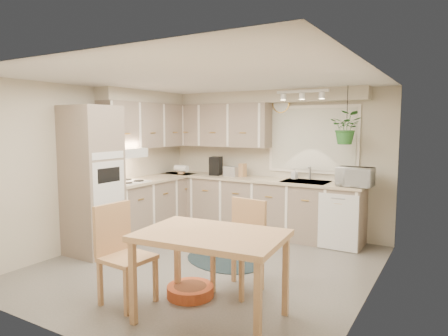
# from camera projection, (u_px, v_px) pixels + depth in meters

# --- Properties ---
(floor) EXTENTS (4.20, 4.20, 0.00)m
(floor) POSITION_uv_depth(u_px,v_px,m) (207.00, 266.00, 5.21)
(floor) COLOR slate
(floor) RESTS_ON ground
(ceiling) EXTENTS (4.20, 4.20, 0.00)m
(ceiling) POSITION_uv_depth(u_px,v_px,m) (206.00, 79.00, 4.96)
(ceiling) COLOR silver
(ceiling) RESTS_ON wall_back
(wall_back) EXTENTS (4.00, 0.04, 2.40)m
(wall_back) POSITION_uv_depth(u_px,v_px,m) (273.00, 162.00, 6.88)
(wall_back) COLOR beige
(wall_back) RESTS_ON floor
(wall_front) EXTENTS (4.00, 0.04, 2.40)m
(wall_front) POSITION_uv_depth(u_px,v_px,m) (67.00, 202.00, 3.29)
(wall_front) COLOR beige
(wall_front) RESTS_ON floor
(wall_left) EXTENTS (0.04, 4.20, 2.40)m
(wall_left) POSITION_uv_depth(u_px,v_px,m) (97.00, 167.00, 6.10)
(wall_left) COLOR beige
(wall_left) RESTS_ON floor
(wall_right) EXTENTS (0.04, 4.20, 2.40)m
(wall_right) POSITION_uv_depth(u_px,v_px,m) (370.00, 187.00, 4.07)
(wall_right) COLOR beige
(wall_right) RESTS_ON floor
(base_cab_left) EXTENTS (0.60, 1.85, 0.90)m
(base_cab_left) POSITION_uv_depth(u_px,v_px,m) (151.00, 207.00, 6.77)
(base_cab_left) COLOR gray
(base_cab_left) RESTS_ON floor
(base_cab_back) EXTENTS (3.60, 0.60, 0.90)m
(base_cab_back) POSITION_uv_depth(u_px,v_px,m) (254.00, 206.00, 6.81)
(base_cab_back) COLOR gray
(base_cab_back) RESTS_ON floor
(counter_left) EXTENTS (0.64, 1.89, 0.04)m
(counter_left) POSITION_uv_depth(u_px,v_px,m) (151.00, 179.00, 6.72)
(counter_left) COLOR beige
(counter_left) RESTS_ON base_cab_left
(counter_back) EXTENTS (3.64, 0.64, 0.04)m
(counter_back) POSITION_uv_depth(u_px,v_px,m) (254.00, 179.00, 6.75)
(counter_back) COLOR beige
(counter_back) RESTS_ON base_cab_back
(oven_stack) EXTENTS (0.65, 0.65, 2.10)m
(oven_stack) POSITION_uv_depth(u_px,v_px,m) (93.00, 181.00, 5.63)
(oven_stack) COLOR gray
(oven_stack) RESTS_ON floor
(wall_oven_face) EXTENTS (0.02, 0.56, 0.58)m
(wall_oven_face) POSITION_uv_depth(u_px,v_px,m) (109.00, 182.00, 5.47)
(wall_oven_face) COLOR silver
(wall_oven_face) RESTS_ON oven_stack
(upper_cab_left) EXTENTS (0.35, 2.00, 0.75)m
(upper_cab_left) POSITION_uv_depth(u_px,v_px,m) (149.00, 125.00, 6.80)
(upper_cab_left) COLOR gray
(upper_cab_left) RESTS_ON wall_left
(upper_cab_back) EXTENTS (2.00, 0.35, 0.75)m
(upper_cab_back) POSITION_uv_depth(u_px,v_px,m) (218.00, 125.00, 7.17)
(upper_cab_back) COLOR gray
(upper_cab_back) RESTS_ON wall_back
(soffit_left) EXTENTS (0.30, 2.00, 0.20)m
(soffit_left) POSITION_uv_depth(u_px,v_px,m) (147.00, 97.00, 6.76)
(soffit_left) COLOR beige
(soffit_left) RESTS_ON wall_left
(soffit_back) EXTENTS (3.60, 0.30, 0.20)m
(soffit_back) POSITION_uv_depth(u_px,v_px,m) (259.00, 97.00, 6.74)
(soffit_back) COLOR beige
(soffit_back) RESTS_ON wall_back
(cooktop) EXTENTS (0.52, 0.58, 0.02)m
(cooktop) POSITION_uv_depth(u_px,v_px,m) (127.00, 182.00, 6.22)
(cooktop) COLOR silver
(cooktop) RESTS_ON counter_left
(range_hood) EXTENTS (0.40, 0.60, 0.14)m
(range_hood) POSITION_uv_depth(u_px,v_px,m) (125.00, 153.00, 6.18)
(range_hood) COLOR silver
(range_hood) RESTS_ON upper_cab_left
(window_blinds) EXTENTS (1.40, 0.02, 1.00)m
(window_blinds) POSITION_uv_depth(u_px,v_px,m) (312.00, 139.00, 6.46)
(window_blinds) COLOR silver
(window_blinds) RESTS_ON wall_back
(window_frame) EXTENTS (1.50, 0.02, 1.10)m
(window_frame) POSITION_uv_depth(u_px,v_px,m) (312.00, 139.00, 6.47)
(window_frame) COLOR white
(window_frame) RESTS_ON wall_back
(sink) EXTENTS (0.70, 0.48, 0.10)m
(sink) POSITION_uv_depth(u_px,v_px,m) (306.00, 184.00, 6.30)
(sink) COLOR #9D9FA4
(sink) RESTS_ON counter_back
(dishwasher_front) EXTENTS (0.58, 0.02, 0.83)m
(dishwasher_front) POSITION_uv_depth(u_px,v_px,m) (338.00, 222.00, 5.79)
(dishwasher_front) COLOR silver
(dishwasher_front) RESTS_ON base_cab_back
(track_light_bar) EXTENTS (0.80, 0.04, 0.04)m
(track_light_bar) POSITION_uv_depth(u_px,v_px,m) (302.00, 91.00, 5.94)
(track_light_bar) COLOR silver
(track_light_bar) RESTS_ON ceiling
(wall_clock) EXTENTS (0.30, 0.03, 0.30)m
(wall_clock) POSITION_uv_depth(u_px,v_px,m) (281.00, 104.00, 6.68)
(wall_clock) COLOR gold
(wall_clock) RESTS_ON wall_back
(dining_table) EXTENTS (1.41, 1.01, 0.84)m
(dining_table) POSITION_uv_depth(u_px,v_px,m) (211.00, 276.00, 3.73)
(dining_table) COLOR tan
(dining_table) RESTS_ON floor
(chair_left) EXTENTS (0.51, 0.51, 1.02)m
(chair_left) POSITION_uv_depth(u_px,v_px,m) (127.00, 255.00, 4.06)
(chair_left) COLOR tan
(chair_left) RESTS_ON floor
(chair_back) EXTENTS (0.53, 0.53, 1.00)m
(chair_back) POSITION_uv_depth(u_px,v_px,m) (238.00, 247.00, 4.37)
(chair_back) COLOR tan
(chair_back) RESTS_ON floor
(braided_rug) EXTENTS (1.43, 1.26, 0.01)m
(braided_rug) POSITION_uv_depth(u_px,v_px,m) (224.00, 260.00, 5.43)
(braided_rug) COLOR black
(braided_rug) RESTS_ON floor
(pet_bed) EXTENTS (0.52, 0.52, 0.12)m
(pet_bed) POSITION_uv_depth(u_px,v_px,m) (190.00, 291.00, 4.28)
(pet_bed) COLOR #B84624
(pet_bed) RESTS_ON floor
(microwave) EXTENTS (0.51, 0.29, 0.34)m
(microwave) POSITION_uv_depth(u_px,v_px,m) (355.00, 175.00, 5.80)
(microwave) COLOR silver
(microwave) RESTS_ON counter_back
(soap_bottle) EXTENTS (0.13, 0.20, 0.09)m
(soap_bottle) POSITION_uv_depth(u_px,v_px,m) (294.00, 177.00, 6.55)
(soap_bottle) COLOR silver
(soap_bottle) RESTS_ON counter_back
(hanging_plant) EXTENTS (0.45, 0.49, 0.38)m
(hanging_plant) POSITION_uv_depth(u_px,v_px,m) (347.00, 131.00, 5.81)
(hanging_plant) COLOR #2C6A2A
(hanging_plant) RESTS_ON ceiling
(coffee_maker) EXTENTS (0.23, 0.26, 0.33)m
(coffee_maker) POSITION_uv_depth(u_px,v_px,m) (216.00, 166.00, 7.13)
(coffee_maker) COLOR black
(coffee_maker) RESTS_ON counter_back
(toaster) EXTENTS (0.30, 0.20, 0.17)m
(toaster) POSITION_uv_depth(u_px,v_px,m) (232.00, 171.00, 6.99)
(toaster) COLOR #9D9FA4
(toaster) RESTS_ON counter_back
(knife_block) EXTENTS (0.13, 0.13, 0.23)m
(knife_block) POSITION_uv_depth(u_px,v_px,m) (243.00, 170.00, 6.92)
(knife_block) COLOR tan
(knife_block) RESTS_ON counter_back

